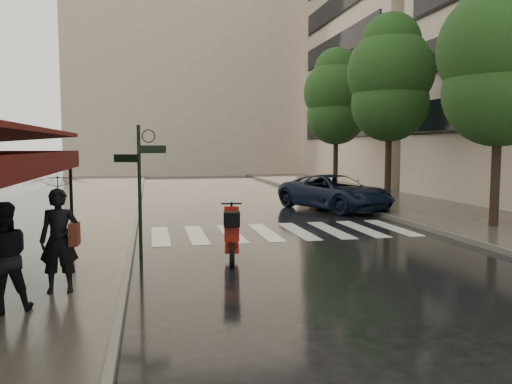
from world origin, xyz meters
name	(u,v)px	position (x,y,z in m)	size (l,w,h in m)	color
ground	(208,294)	(0.00, 0.00, 0.00)	(120.00, 120.00, 0.00)	black
sidewalk_near	(59,211)	(-4.50, 12.00, 0.06)	(6.00, 60.00, 0.12)	#38332D
sidewalk_far	(402,203)	(10.25, 12.00, 0.06)	(5.50, 60.00, 0.12)	#38332D
curb_near	(138,209)	(-1.45, 12.00, 0.07)	(0.12, 60.00, 0.16)	#595651
curb_far	(344,204)	(7.45, 12.00, 0.07)	(0.12, 60.00, 0.16)	#595651
crosswalk	(282,232)	(2.98, 6.00, 0.01)	(7.85, 3.20, 0.01)	silver
signpost	(140,181)	(-1.19, 3.00, 1.83)	(1.17, 0.29, 3.10)	black
haussmann_far	(390,56)	(16.50, 26.00, 9.25)	(8.00, 16.00, 18.50)	#C1A994
backdrop_building	(192,65)	(3.00, 38.00, 10.00)	(22.00, 6.00, 20.00)	#C1A994
tree_near	(501,58)	(9.60, 5.00, 5.32)	(3.80, 3.80, 7.99)	black
tree_mid	(390,79)	(9.50, 12.00, 5.59)	(3.80, 3.80, 8.34)	black
tree_far	(336,97)	(9.70, 19.00, 5.46)	(3.80, 3.80, 8.16)	black
pedestrian_with_umbrella	(58,195)	(-2.50, 0.27, 1.79)	(1.11, 1.13, 2.52)	black
pedestrian_terrace	(3,257)	(-3.15, -0.66, 0.96)	(0.82, 0.64, 1.68)	black
scooter	(232,236)	(0.84, 2.47, 0.58)	(0.66, 1.91, 1.26)	black
parked_car	(335,192)	(6.49, 10.69, 0.72)	(2.39, 5.19, 1.44)	black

